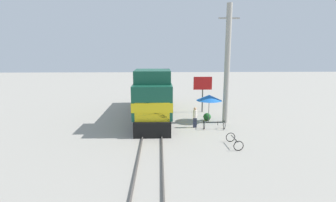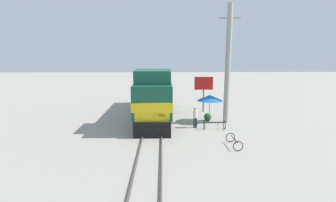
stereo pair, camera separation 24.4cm
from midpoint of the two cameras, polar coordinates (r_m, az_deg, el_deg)
name	(u,v)px [view 1 (the left image)]	position (r m, az deg, el deg)	size (l,w,h in m)	color
ground_plane	(153,126)	(22.92, -3.53, -5.36)	(120.00, 120.00, 0.00)	gray
rail_near	(145,125)	(22.94, -5.33, -5.18)	(0.08, 41.56, 0.15)	#4C4742
rail_far	(162,125)	(22.89, -1.73, -5.17)	(0.08, 41.56, 0.15)	#4C4742
locomotive	(154,96)	(25.67, -3.38, 1.16)	(3.10, 14.34, 4.87)	black
utility_pole	(227,64)	(23.70, 12.48, 7.78)	(1.80, 0.48, 10.37)	#9E998E
vendor_umbrella	(209,98)	(23.97, 8.66, 0.72)	(2.32, 2.32, 2.50)	#4C4C4C
billboard_sign	(203,86)	(27.73, 7.31, 3.32)	(1.94, 0.12, 3.75)	#595959
shrub_cluster	(207,117)	(24.69, 8.23, -3.43)	(0.71, 0.71, 0.71)	#236028
person_bystander	(195,116)	(22.19, 5.59, -3.38)	(0.34, 0.34, 1.76)	#2D3347
bicycle	(214,125)	(22.09, 9.69, -5.12)	(1.74, 0.75, 0.72)	black
bicycle_spare	(234,141)	(18.51, 13.87, -8.50)	(0.73, 1.81, 0.67)	black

